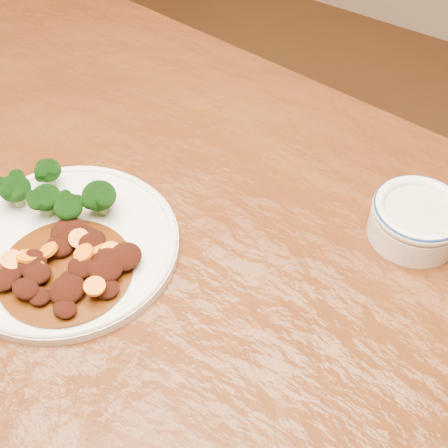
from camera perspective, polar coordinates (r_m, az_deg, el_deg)
The scene contains 5 objects.
dining_table at distance 0.88m, azimuth -5.88°, elevation -5.77°, with size 1.58×1.03×0.75m.
dinner_plate at distance 0.83m, azimuth -14.20°, elevation -1.83°, with size 0.29×0.29×0.02m.
broccoli_florets at distance 0.86m, azimuth -14.99°, elevation 2.78°, with size 0.15×0.09×0.05m.
mince_stew at distance 0.79m, azimuth -13.84°, elevation -3.57°, with size 0.17×0.17×0.03m.
dip_bowl at distance 0.85m, azimuth 17.22°, elevation 0.50°, with size 0.12×0.12×0.05m.
Camera 1 is at (0.36, -0.39, 1.38)m, focal length 50.00 mm.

